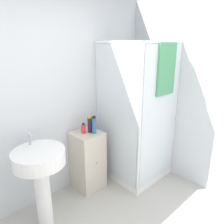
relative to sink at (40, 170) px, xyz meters
name	(u,v)px	position (x,y,z in m)	size (l,w,h in m)	color
wall_back	(35,104)	(0.21, 0.41, 0.57)	(6.40, 0.06, 2.50)	silver
shower_enclosure	(137,141)	(1.42, -0.10, -0.11)	(0.80, 0.83, 1.94)	white
vanity_cabinet	(88,160)	(0.75, 0.19, -0.27)	(0.36, 0.39, 0.81)	beige
sink	(40,170)	(0.00, 0.00, 0.00)	(0.53, 0.53, 1.03)	white
soap_dispenser	(83,129)	(0.71, 0.21, 0.19)	(0.06, 0.06, 0.14)	red
shampoo_bottle_tall_black	(90,124)	(0.79, 0.18, 0.24)	(0.06, 0.06, 0.21)	#281E33
shampoo_bottle_blue	(94,125)	(0.80, 0.11, 0.25)	(0.05, 0.05, 0.23)	#2D66A3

